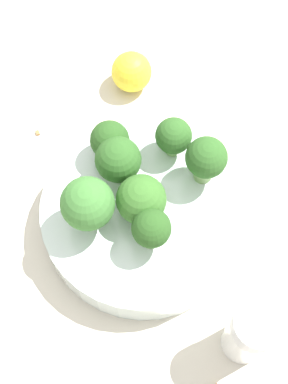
% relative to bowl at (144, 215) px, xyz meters
% --- Properties ---
extents(ground_plane, '(3.00, 3.00, 0.00)m').
position_rel_bowl_xyz_m(ground_plane, '(0.00, 0.00, -0.02)').
color(ground_plane, beige).
extents(bowl, '(0.19, 0.19, 0.04)m').
position_rel_bowl_xyz_m(bowl, '(0.00, 0.00, 0.00)').
color(bowl, silver).
rests_on(bowl, ground_plane).
extents(broccoli_floret_0, '(0.05, 0.05, 0.05)m').
position_rel_bowl_xyz_m(broccoli_floret_0, '(0.00, 0.01, 0.05)').
color(broccoli_floret_0, '#8EB770').
rests_on(broccoli_floret_0, bowl).
extents(broccoli_floret_1, '(0.04, 0.04, 0.04)m').
position_rel_bowl_xyz_m(broccoli_floret_1, '(0.05, -0.04, 0.04)').
color(broccoli_floret_1, '#84AD66').
rests_on(broccoli_floret_1, bowl).
extents(broccoli_floret_2, '(0.04, 0.04, 0.06)m').
position_rel_bowl_xyz_m(broccoli_floret_2, '(-0.04, -0.05, 0.05)').
color(broccoli_floret_2, '#7A9E5B').
rests_on(broccoli_floret_2, bowl).
extents(broccoli_floret_3, '(0.04, 0.04, 0.05)m').
position_rel_bowl_xyz_m(broccoli_floret_3, '(0.04, -0.02, 0.05)').
color(broccoli_floret_3, '#8EB770').
rests_on(broccoli_floret_3, bowl).
extents(broccoli_floret_4, '(0.05, 0.05, 0.06)m').
position_rel_bowl_xyz_m(broccoli_floret_4, '(0.04, 0.03, 0.06)').
color(broccoli_floret_4, '#7A9E5B').
rests_on(broccoli_floret_4, bowl).
extents(broccoli_floret_5, '(0.03, 0.03, 0.05)m').
position_rel_bowl_xyz_m(broccoli_floret_5, '(-0.02, 0.03, 0.05)').
color(broccoli_floret_5, '#8EB770').
rests_on(broccoli_floret_5, bowl).
extents(broccoli_floret_6, '(0.03, 0.03, 0.05)m').
position_rel_bowl_xyz_m(broccoli_floret_6, '(0.00, -0.07, 0.05)').
color(broccoli_floret_6, '#84AD66').
rests_on(broccoli_floret_6, bowl).
extents(pepper_shaker, '(0.04, 0.04, 0.08)m').
position_rel_bowl_xyz_m(pepper_shaker, '(-0.13, 0.07, 0.02)').
color(pepper_shaker, silver).
rests_on(pepper_shaker, ground_plane).
extents(lemon_wedge, '(0.04, 0.04, 0.04)m').
position_rel_bowl_xyz_m(lemon_wedge, '(0.08, -0.15, 0.00)').
color(lemon_wedge, yellow).
rests_on(lemon_wedge, ground_plane).
extents(almond_crumb_0, '(0.01, 0.01, 0.01)m').
position_rel_bowl_xyz_m(almond_crumb_0, '(0.15, -0.05, -0.02)').
color(almond_crumb_0, olive).
rests_on(almond_crumb_0, ground_plane).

